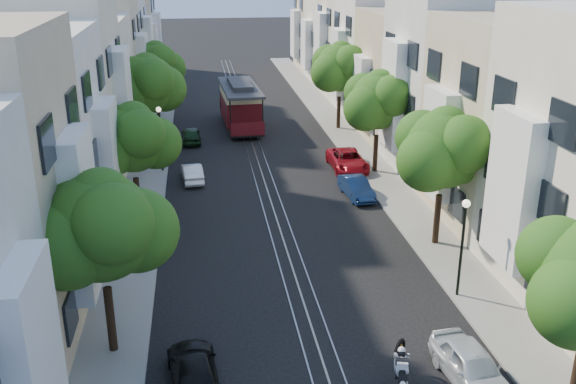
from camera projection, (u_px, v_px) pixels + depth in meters
name	position (u px, v px, depth m)	size (l,w,h in m)	color
ground	(252.00, 143.00, 47.75)	(200.00, 200.00, 0.00)	black
sidewalk_east	(347.00, 138.00, 48.68)	(2.50, 80.00, 0.12)	gray
sidewalk_west	(153.00, 146.00, 46.77)	(2.50, 80.00, 0.12)	gray
rail_left	(245.00, 143.00, 47.67)	(0.06, 80.00, 0.02)	gray
rail_slot	(252.00, 143.00, 47.74)	(0.06, 80.00, 0.02)	gray
rail_right	(259.00, 142.00, 47.81)	(0.06, 80.00, 0.02)	gray
lane_line	(252.00, 143.00, 47.74)	(0.08, 80.00, 0.01)	tan
townhouses_east	(411.00, 69.00, 47.42)	(7.75, 72.00, 12.00)	beige
townhouses_west	(80.00, 79.00, 44.33)	(7.75, 72.00, 11.76)	silver
tree_e_b	(444.00, 151.00, 29.40)	(4.93, 4.08, 6.68)	black
tree_e_c	(379.00, 102.00, 39.65)	(4.84, 3.99, 6.52)	black
tree_e_d	(341.00, 68.00, 49.76)	(5.01, 4.16, 6.85)	black
tree_w_a	(102.00, 230.00, 21.01)	(4.93, 4.08, 6.68)	black
tree_w_b	(134.00, 141.00, 32.26)	(4.72, 3.87, 6.27)	black
tree_w_c	(147.00, 86.00, 42.23)	(5.13, 4.28, 7.09)	black
tree_w_d	(156.00, 66.00, 52.60)	(4.84, 3.99, 6.52)	black
lamp_east	(463.00, 234.00, 25.31)	(0.32, 0.32, 4.16)	black
lamp_west	(160.00, 129.00, 40.36)	(0.32, 0.32, 4.16)	black
sportbike_rider	(401.00, 367.00, 20.54)	(0.81, 1.99, 1.42)	black
cable_car	(240.00, 103.00, 51.33)	(3.21, 8.99, 3.41)	black
parked_car_e_near	(472.00, 366.00, 20.79)	(1.54, 3.83, 1.30)	silver
parked_car_e_mid	(356.00, 188.00, 36.91)	(1.22, 3.51, 1.16)	#0E2046
parked_car_e_far	(348.00, 160.00, 41.61)	(2.12, 4.59, 1.28)	maroon
parked_car_w_near	(193.00, 370.00, 20.76)	(1.58, 3.88, 1.13)	black
parked_car_w_mid	(192.00, 173.00, 39.53)	(1.15, 3.31, 1.09)	white
parked_car_w_far	(191.00, 135.00, 47.62)	(1.39, 3.44, 1.17)	black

